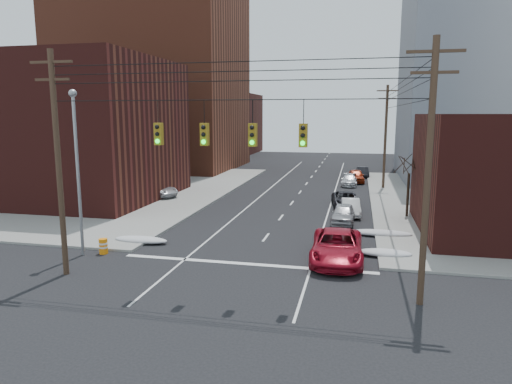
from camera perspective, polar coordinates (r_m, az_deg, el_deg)
The scene contains 28 objects.
ground at distance 19.13m, azimuth -6.11°, elevation -15.03°, with size 160.00×160.00×0.00m, color black.
sidewalk_nw at distance 54.92m, azimuth -24.11°, elevation 0.58°, with size 40.00×40.00×0.15m, color gray.
building_brick_tall at distance 71.28m, azimuth -12.54°, elevation 15.14°, with size 24.00×20.00×30.00m, color brown.
building_brick_near at distance 47.38m, azimuth -23.36°, elevation 7.13°, with size 20.00×16.00×13.00m, color #471815.
building_brick_far at distance 95.84m, azimuth -6.80°, elevation 8.46°, with size 22.00×18.00×12.00m, color #471815.
building_office at distance 62.76m, azimuth 28.37°, elevation 12.70°, with size 22.00×20.00×25.00m, color gray.
building_glass at distance 88.40m, azimuth 25.00°, elevation 10.78°, with size 20.00×18.00×22.00m, color gray.
utility_pole_left at distance 24.15m, azimuth -23.49°, elevation 3.67°, with size 2.20×0.28×11.00m.
utility_pole_right at distance 19.76m, azimuth 20.73°, elevation 2.67°, with size 2.20×0.28×11.00m.
utility_pole_far at distance 50.56m, azimuth 15.88°, elevation 6.85°, with size 2.20×0.28×11.00m.
traffic_signals at distance 20.20m, azimuth -3.51°, elevation 7.36°, with size 17.00×0.42×2.02m.
street_light at distance 27.19m, azimuth -21.47°, elevation 3.87°, with size 0.44×0.44×9.32m.
bare_tree at distance 37.07m, azimuth 18.47°, elevation 0.41°, with size 2.09×2.20×4.93m.
snow_nw at distance 29.63m, azimuth -14.19°, elevation -5.81°, with size 3.50×1.08×0.42m, color silver.
snow_ne at distance 27.13m, azimuth 15.80°, elevation -7.33°, with size 3.00×1.08×0.42m, color silver.
snow_east_far at distance 31.45m, azimuth 15.37°, elevation -4.96°, with size 4.00×1.08×0.42m, color silver.
red_pickup at distance 25.53m, azimuth 10.08°, elevation -6.73°, with size 2.75×5.95×1.65m, color maroon.
parked_car_a at distance 34.40m, azimuth 10.84°, elevation -2.68°, with size 1.67×4.16×1.42m, color #A4A4A8.
parked_car_b at distance 37.14m, azimuth 11.75°, elevation -1.88°, with size 1.38×3.96×1.31m, color silver.
parked_car_c at distance 40.44m, azimuth 11.12°, elevation -0.92°, with size 2.17×4.70×1.31m, color black.
parked_car_d at distance 52.54m, azimuth 11.58°, elevation 1.45°, with size 1.73×4.25×1.23m, color silver.
parked_car_e at distance 55.27m, azimuth 12.38°, elevation 1.97°, with size 1.79×4.46×1.52m, color #9B290E.
parked_car_f at distance 60.31m, azimuth 13.18°, elevation 2.45°, with size 1.34×3.85×1.27m, color black.
lot_car_a at distance 41.96m, azimuth -18.37°, elevation -0.67°, with size 1.35×3.86×1.27m, color silver.
lot_car_b at distance 44.94m, azimuth -12.43°, elevation 0.30°, with size 2.22×4.82×1.34m, color silver.
lot_car_c at distance 48.47m, azimuth -17.75°, elevation 0.84°, with size 2.10×5.17×1.50m, color black.
lot_car_d at distance 50.88m, azimuth -17.88°, elevation 1.20°, with size 1.70×4.22×1.44m, color silver.
construction_barrel at distance 27.99m, azimuth -18.54°, elevation -6.42°, with size 0.53×0.53×0.89m.
Camera 1 is at (5.68, -16.43, 7.99)m, focal length 32.00 mm.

